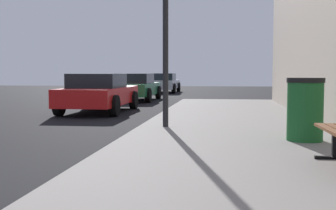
# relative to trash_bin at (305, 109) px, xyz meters

# --- Properties ---
(trash_bin) EXTENTS (0.62, 0.62, 1.06)m
(trash_bin) POSITION_rel_trash_bin_xyz_m (0.00, 0.00, 0.00)
(trash_bin) COLOR #195926
(trash_bin) RESTS_ON sidewalk
(car_red) EXTENTS (1.94, 4.31, 1.27)m
(car_red) POSITION_rel_trash_bin_xyz_m (-5.46, 6.42, -0.04)
(car_red) COLOR red
(car_red) RESTS_ON ground_plane
(car_green) EXTENTS (1.94, 4.54, 1.27)m
(car_green) POSITION_rel_trash_bin_xyz_m (-5.52, 12.61, -0.04)
(car_green) COLOR #196638
(car_green) RESTS_ON ground_plane
(car_silver) EXTENTS (1.95, 4.45, 1.27)m
(car_silver) POSITION_rel_trash_bin_xyz_m (-5.43, 21.25, -0.04)
(car_silver) COLOR #B7B7BF
(car_silver) RESTS_ON ground_plane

